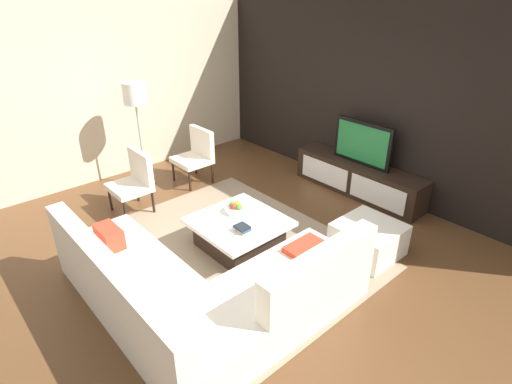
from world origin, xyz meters
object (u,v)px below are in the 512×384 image
object	(u,v)px
television	(363,143)
fruit_bowl	(236,208)
media_console	(358,178)
floor_lamp	(135,99)
coffee_table	(239,233)
accent_chair_far	(196,152)
sectional_couch	(199,290)
accent_chair_near	(135,178)
book_stack	(243,228)
ottoman	(368,239)

from	to	relation	value
television	fruit_bowl	xyz separation A→B (m)	(-0.28, -2.20, -0.39)
media_console	floor_lamp	distance (m)	3.57
coffee_table	accent_chair_far	bearing A→B (deg)	159.74
media_console	floor_lamp	size ratio (longest dim) A/B	1.28
sectional_couch	floor_lamp	bearing A→B (deg)	161.25
television	accent_chair_near	bearing A→B (deg)	-122.83
accent_chair_near	book_stack	world-z (taller)	accent_chair_near
television	book_stack	xyz separation A→B (m)	(0.12, -2.42, -0.41)
fruit_bowl	accent_chair_far	xyz separation A→B (m)	(-1.76, 0.62, 0.06)
media_console	accent_chair_near	size ratio (longest dim) A/B	2.42
floor_lamp	accent_chair_far	distance (m)	1.24
accent_chair_near	floor_lamp	bearing A→B (deg)	153.22
fruit_bowl	ottoman	bearing A→B (deg)	36.18
media_console	ottoman	xyz separation A→B (m)	(1.04, -1.23, -0.05)
television	coffee_table	distance (m)	2.38
media_console	sectional_couch	bearing A→B (deg)	-81.07
accent_chair_near	fruit_bowl	bearing A→B (deg)	29.75
ottoman	book_stack	bearing A→B (deg)	-127.87
book_stack	accent_chair_far	bearing A→B (deg)	158.85
media_console	accent_chair_near	bearing A→B (deg)	-122.83
accent_chair_far	book_stack	size ratio (longest dim) A/B	4.89
ottoman	fruit_bowl	bearing A→B (deg)	-143.82
floor_lamp	accent_chair_far	bearing A→B (deg)	57.47
coffee_table	ottoman	xyz separation A→B (m)	(1.14, 1.06, -0.00)
accent_chair_near	ottoman	xyz separation A→B (m)	(2.83, 1.55, -0.29)
coffee_table	accent_chair_near	distance (m)	1.79
sectional_couch	accent_chair_far	bearing A→B (deg)	145.88
accent_chair_far	book_stack	xyz separation A→B (m)	(2.16, -0.83, -0.07)
television	accent_chair_near	size ratio (longest dim) A/B	1.10
television	accent_chair_far	world-z (taller)	television
ottoman	book_stack	distance (m)	1.51
ottoman	floor_lamp	bearing A→B (deg)	-163.29
media_console	book_stack	bearing A→B (deg)	-87.21
television	book_stack	world-z (taller)	television
media_console	floor_lamp	world-z (taller)	floor_lamp
fruit_bowl	accent_chair_far	distance (m)	1.86
coffee_table	accent_chair_far	xyz separation A→B (m)	(-1.94, 0.72, 0.29)
television	coffee_table	xyz separation A→B (m)	(-0.10, -2.30, -0.62)
floor_lamp	fruit_bowl	xyz separation A→B (m)	(2.21, 0.10, -0.96)
sectional_couch	floor_lamp	size ratio (longest dim) A/B	1.55
coffee_table	floor_lamp	xyz separation A→B (m)	(-2.39, 0.00, 1.19)
media_console	coffee_table	distance (m)	2.30
ottoman	fruit_bowl	xyz separation A→B (m)	(-1.32, -0.96, 0.23)
media_console	sectional_couch	world-z (taller)	sectional_couch
sectional_couch	ottoman	distance (m)	2.15
media_console	book_stack	size ratio (longest dim) A/B	11.87
media_console	coffee_table	world-z (taller)	media_console
media_console	coffee_table	size ratio (longest dim) A/B	2.06
accent_chair_near	ottoman	size ratio (longest dim) A/B	1.24
ottoman	accent_chair_far	world-z (taller)	accent_chair_far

